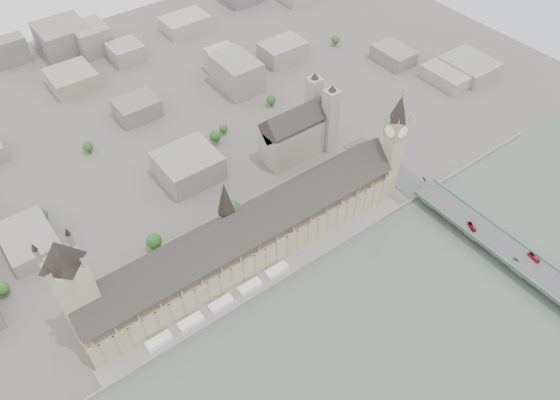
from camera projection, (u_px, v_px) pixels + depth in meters
ground at (261, 274)px, 414.41m from camera, size 900.00×900.00×0.00m
embankment_wall at (273, 286)px, 404.93m from camera, size 600.00×1.50×3.00m
river_terrace at (267, 279)px, 409.49m from camera, size 270.00×15.00×2.00m
terrace_tents at (221, 304)px, 390.85m from camera, size 118.00×7.00×4.00m
palace_of_westminster at (245, 238)px, 409.22m from camera, size 265.00×40.73×55.44m
elizabeth_tower at (394, 140)px, 435.28m from camera, size 17.00×17.00×107.50m
victoria_tower at (74, 288)px, 338.35m from camera, size 30.00×30.00×100.00m
central_tower at (226, 207)px, 383.40m from camera, size 13.00×13.00×48.00m
westminster_bridge at (492, 242)px, 429.70m from camera, size 25.00×325.00×10.25m
bridge_parapets at (544, 274)px, 400.70m from camera, size 25.00×235.00×1.15m
westminster_abbey at (299, 131)px, 496.23m from camera, size 68.00×36.00×64.00m
city_skyline_inland at (117, 102)px, 538.06m from camera, size 720.00×360.00×38.00m
park_trees at (207, 226)px, 438.46m from camera, size 110.00×30.00×15.00m
red_bus_north at (472, 227)px, 432.28m from camera, size 5.89×10.28×2.82m
red_bus_south at (534, 257)px, 410.50m from camera, size 4.14×10.79×2.93m
car_blue at (516, 259)px, 410.24m from camera, size 2.52×4.22×1.34m
car_approach at (425, 179)px, 471.64m from camera, size 3.79×5.33×1.43m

